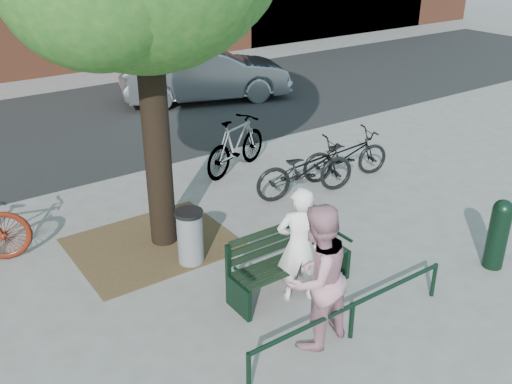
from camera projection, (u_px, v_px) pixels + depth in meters
ground at (290, 290)px, 7.83m from camera, size 90.00×90.00×0.00m
dirt_pit at (153, 244)px, 8.94m from camera, size 2.40×2.00×0.02m
road at (78, 126)px, 14.13m from camera, size 40.00×7.00×0.01m
park_bench at (287, 258)px, 7.69m from camera, size 1.74×0.54×0.97m
guard_railing at (353, 310)px, 6.77m from camera, size 3.06×0.06×0.51m
person_left at (299, 245)px, 7.35m from camera, size 0.70×0.60×1.62m
person_right at (316, 277)px, 6.51m from camera, size 0.96×0.79×1.81m
bollard at (499, 232)px, 8.14m from camera, size 0.29×0.29×1.08m
litter_bin at (190, 237)px, 8.30m from camera, size 0.42×0.42×0.85m
bicycle_c at (305, 170)px, 10.36m from camera, size 2.04×1.06×1.02m
bicycle_d at (236, 145)px, 11.38m from camera, size 1.93×1.15×1.12m
bicycle_e at (346, 155)px, 11.10m from camera, size 1.93×1.05×0.96m
parked_car at (205, 73)px, 15.89m from camera, size 4.93×2.97×1.53m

